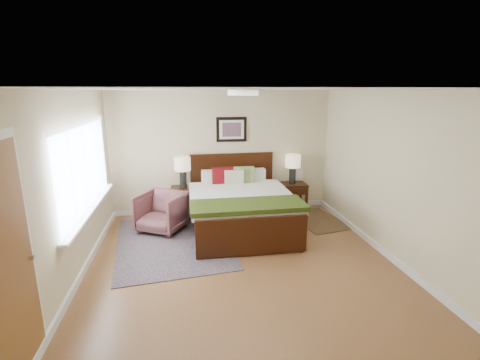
{
  "coord_description": "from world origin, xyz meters",
  "views": [
    {
      "loc": [
        -0.79,
        -4.55,
        2.48
      ],
      "look_at": [
        0.12,
        0.94,
        1.05
      ],
      "focal_mm": 26.0,
      "sensor_mm": 36.0,
      "label": 1
    }
  ],
  "objects_px": {
    "nightstand_right": "(292,194)",
    "rug_persian": "(172,242)",
    "armchair": "(162,212)",
    "bed": "(240,200)",
    "nightstand_left": "(184,194)",
    "lamp_left": "(183,167)",
    "lamp_right": "(293,164)"
  },
  "relations": [
    {
      "from": "nightstand_left",
      "to": "armchair",
      "type": "relative_size",
      "value": 0.77
    },
    {
      "from": "armchair",
      "to": "bed",
      "type": "bearing_deg",
      "value": 23.05
    },
    {
      "from": "nightstand_left",
      "to": "nightstand_right",
      "type": "height_order",
      "value": "nightstand_left"
    },
    {
      "from": "bed",
      "to": "lamp_left",
      "type": "xyz_separation_m",
      "value": [
        -1.01,
        0.88,
        0.46
      ]
    },
    {
      "from": "nightstand_right",
      "to": "bed",
      "type": "bearing_deg",
      "value": -145.59
    },
    {
      "from": "bed",
      "to": "rug_persian",
      "type": "relative_size",
      "value": 0.89
    },
    {
      "from": "bed",
      "to": "nightstand_left",
      "type": "relative_size",
      "value": 3.77
    },
    {
      "from": "nightstand_left",
      "to": "bed",
      "type": "bearing_deg",
      "value": -40.25
    },
    {
      "from": "nightstand_right",
      "to": "lamp_right",
      "type": "height_order",
      "value": "lamp_right"
    },
    {
      "from": "lamp_right",
      "to": "rug_persian",
      "type": "bearing_deg",
      "value": -153.0
    },
    {
      "from": "armchair",
      "to": "rug_persian",
      "type": "bearing_deg",
      "value": -42.17
    },
    {
      "from": "nightstand_right",
      "to": "armchair",
      "type": "xyz_separation_m",
      "value": [
        -2.68,
        -0.71,
        -0.01
      ]
    },
    {
      "from": "nightstand_left",
      "to": "lamp_left",
      "type": "height_order",
      "value": "lamp_left"
    },
    {
      "from": "lamp_left",
      "to": "armchair",
      "type": "height_order",
      "value": "lamp_left"
    },
    {
      "from": "bed",
      "to": "armchair",
      "type": "height_order",
      "value": "bed"
    },
    {
      "from": "armchair",
      "to": "rug_persian",
      "type": "relative_size",
      "value": 0.31
    },
    {
      "from": "lamp_left",
      "to": "nightstand_left",
      "type": "bearing_deg",
      "value": -90.0
    },
    {
      "from": "bed",
      "to": "nightstand_right",
      "type": "height_order",
      "value": "bed"
    },
    {
      "from": "nightstand_right",
      "to": "lamp_left",
      "type": "relative_size",
      "value": 0.96
    },
    {
      "from": "rug_persian",
      "to": "nightstand_right",
      "type": "bearing_deg",
      "value": 20.3
    },
    {
      "from": "bed",
      "to": "lamp_left",
      "type": "distance_m",
      "value": 1.42
    },
    {
      "from": "bed",
      "to": "rug_persian",
      "type": "bearing_deg",
      "value": -162.34
    },
    {
      "from": "rug_persian",
      "to": "nightstand_left",
      "type": "bearing_deg",
      "value": 73.58
    },
    {
      "from": "nightstand_left",
      "to": "lamp_right",
      "type": "distance_m",
      "value": 2.33
    },
    {
      "from": "rug_persian",
      "to": "armchair",
      "type": "bearing_deg",
      "value": 102.21
    },
    {
      "from": "lamp_left",
      "to": "armchair",
      "type": "distance_m",
      "value": 1.06
    },
    {
      "from": "lamp_right",
      "to": "armchair",
      "type": "xyz_separation_m",
      "value": [
        -2.68,
        -0.73,
        -0.65
      ]
    },
    {
      "from": "nightstand_right",
      "to": "rug_persian",
      "type": "bearing_deg",
      "value": -153.26
    },
    {
      "from": "lamp_right",
      "to": "lamp_left",
      "type": "bearing_deg",
      "value": 180.0
    },
    {
      "from": "bed",
      "to": "lamp_right",
      "type": "xyz_separation_m",
      "value": [
        1.26,
        0.88,
        0.45
      ]
    },
    {
      "from": "bed",
      "to": "nightstand_right",
      "type": "bearing_deg",
      "value": 34.41
    },
    {
      "from": "armchair",
      "to": "rug_persian",
      "type": "distance_m",
      "value": 0.67
    }
  ]
}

